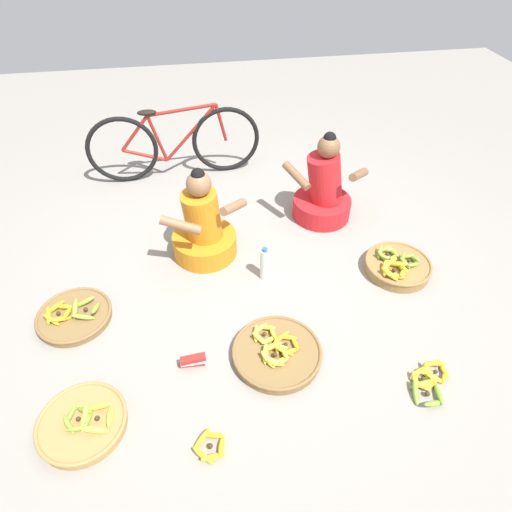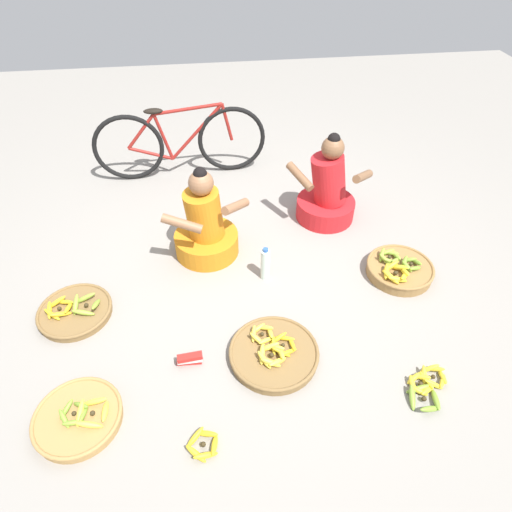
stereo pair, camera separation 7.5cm
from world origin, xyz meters
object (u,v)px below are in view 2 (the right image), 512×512
Objects in this scene: bicycle_leaning at (180,142)px; banana_basket_front_right at (78,417)px; banana_basket_back_left at (274,353)px; vendor_woman_front at (205,228)px; loose_bananas_near_vendor at (426,386)px; banana_basket_back_right at (399,269)px; packet_carton_stack at (190,359)px; vendor_woman_behind at (327,192)px; loose_bananas_front_center at (203,445)px; banana_basket_near_bicycle at (75,311)px; water_bottle at (265,264)px.

bicycle_leaning is 3.34× the size of banana_basket_front_right.
vendor_woman_front is at bearing 108.85° from banana_basket_back_left.
banana_basket_back_right is at bearing 78.14° from loose_bananas_near_vendor.
banana_basket_back_left reaches higher than banana_basket_front_right.
packet_carton_stack is at bearing 165.35° from loose_bananas_near_vendor.
banana_basket_front_right is (-0.81, -1.40, -0.21)m from vendor_woman_front.
vendor_woman_behind reaches higher than banana_basket_front_right.
banana_basket_back_left reaches higher than loose_bananas_front_center.
vendor_woman_behind is 0.48× the size of bicycle_leaning.
loose_bananas_front_center is at bearing -19.28° from banana_basket_front_right.
banana_basket_back_left reaches higher than packet_carton_stack.
loose_bananas_near_vendor is 1.54× the size of loose_bananas_front_center.
bicycle_leaning is 2.42m from banana_basket_back_right.
bicycle_leaning is 5.19× the size of loose_bananas_near_vendor.
banana_basket_back_left is (0.38, -1.11, -0.21)m from vendor_woman_front.
loose_bananas_near_vendor is 1.92× the size of packet_carton_stack.
vendor_woman_front is at bearing 81.31° from packet_carton_stack.
banana_basket_back_left is 0.54m from packet_carton_stack.
banana_basket_back_right is at bearing 20.56° from packet_carton_stack.
banana_basket_front_right reaches higher than loose_bananas_near_vendor.
banana_basket_back_left is at bearing -71.15° from vendor_woman_front.
banana_basket_back_left is at bearing -76.71° from bicycle_leaning.
bicycle_leaning reaches higher than loose_bananas_near_vendor.
banana_basket_near_bicycle is at bearing 158.17° from banana_basket_back_left.
bicycle_leaning is (-1.27, 0.92, 0.09)m from vendor_woman_behind.
vendor_woman_front is at bearing 162.33° from banana_basket_back_right.
loose_bananas_near_vendor is at bearing -1.63° from banana_basket_front_right.
banana_basket_back_left is at bearing 158.30° from loose_bananas_near_vendor.
loose_bananas_front_center is (-1.37, -0.19, 0.00)m from loose_bananas_near_vendor.
bicycle_leaning is at bearing 133.64° from banana_basket_back_right.
banana_basket_front_right is 1.22m from banana_basket_back_left.
bicycle_leaning is at bearing 117.99° from loose_bananas_near_vendor.
banana_basket_back_left is at bearing -94.11° from water_bottle.
banana_basket_near_bicycle is 1.39m from loose_bananas_front_center.
loose_bananas_front_center is (-1.19, -1.99, -0.24)m from vendor_woman_behind.
water_bottle reaches higher than banana_basket_back_left.
vendor_woman_front is 1.15m from banana_basket_near_bicycle.
vendor_woman_behind is 0.93m from banana_basket_back_right.
banana_basket_back_left is 0.75m from water_bottle.
vendor_woman_behind reaches higher than banana_basket_back_left.
packet_carton_stack is (0.64, 0.32, 0.00)m from banana_basket_front_right.
vendor_woman_front is 0.97× the size of vendor_woman_behind.
packet_carton_stack is at bearing 26.13° from banana_basket_front_right.
loose_bananas_front_center is (0.87, -1.08, -0.01)m from banana_basket_near_bicycle.
banana_basket_near_bicycle reaches higher than loose_bananas_near_vendor.
loose_bananas_front_center is at bearing -131.49° from banana_basket_back_left.
bicycle_leaning is at bearing 90.42° from packet_carton_stack.
vendor_woman_front reaches higher than water_bottle.
banana_basket_near_bicycle is 1.42m from water_bottle.
loose_bananas_front_center is 0.73× the size of water_bottle.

